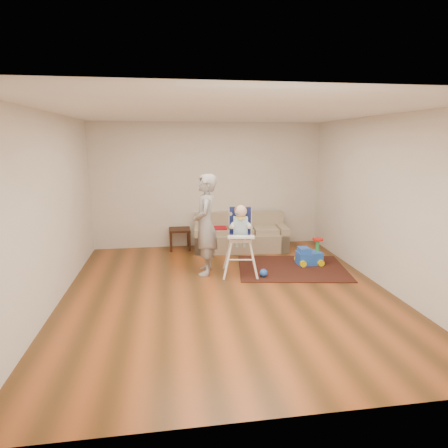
{
  "coord_description": "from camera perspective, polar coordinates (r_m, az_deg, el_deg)",
  "views": [
    {
      "loc": [
        -0.86,
        -5.39,
        2.3
      ],
      "look_at": [
        0.0,
        0.4,
        1.0
      ],
      "focal_mm": 30.0,
      "sensor_mm": 36.0,
      "label": 1
    }
  ],
  "objects": [
    {
      "name": "toy_ball",
      "position": [
        6.52,
        6.06,
        -7.41
      ],
      "size": [
        0.14,
        0.14,
        0.14
      ],
      "primitive_type": "sphere",
      "color": "blue",
      "rests_on": "area_rug"
    },
    {
      "name": "ride_on_toy",
      "position": [
        7.26,
        12.89,
        -4.07
      ],
      "size": [
        0.46,
        0.33,
        0.5
      ],
      "primitive_type": null,
      "rotation": [
        0.0,
        0.0,
        0.01
      ],
      "color": "blue",
      "rests_on": "area_rug"
    },
    {
      "name": "sofa",
      "position": [
        8.07,
        2.53,
        -1.25
      ],
      "size": [
        2.03,
        0.96,
        0.76
      ],
      "rotation": [
        0.0,
        0.0,
        -0.08
      ],
      "color": "gray",
      "rests_on": "ground"
    },
    {
      "name": "ground",
      "position": [
        5.92,
        0.57,
        -10.33
      ],
      "size": [
        5.5,
        5.5,
        0.0
      ],
      "primitive_type": "plane",
      "color": "#4D2E13",
      "rests_on": "ground"
    },
    {
      "name": "high_chair",
      "position": [
        6.51,
        2.5,
        -2.63
      ],
      "size": [
        0.65,
        0.65,
        1.24
      ],
      "rotation": [
        0.0,
        0.0,
        -0.15
      ],
      "color": "white",
      "rests_on": "ground"
    },
    {
      "name": "adult",
      "position": [
        6.5,
        -2.85,
        -0.12
      ],
      "size": [
        0.5,
        0.69,
        1.76
      ],
      "primitive_type": "imported",
      "rotation": [
        0.0,
        0.0,
        -1.7
      ],
      "color": "gray",
      "rests_on": "ground"
    },
    {
      "name": "room_envelope",
      "position": [
        5.99,
        -0.18,
        8.46
      ],
      "size": [
        5.04,
        5.52,
        2.72
      ],
      "color": "beige",
      "rests_on": "ground"
    },
    {
      "name": "side_table",
      "position": [
        8.19,
        -6.74,
        -2.25
      ],
      "size": [
        0.45,
        0.45,
        0.45
      ],
      "primitive_type": null,
      "color": "black",
      "rests_on": "ground"
    },
    {
      "name": "area_rug",
      "position": [
        7.07,
        10.32,
        -6.62
      ],
      "size": [
        2.14,
        1.74,
        0.02
      ],
      "primitive_type": "cube",
      "rotation": [
        0.0,
        0.0,
        -0.16
      ],
      "color": "black",
      "rests_on": "ground"
    }
  ]
}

